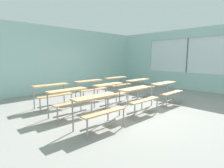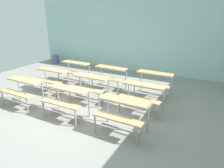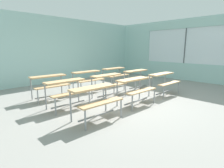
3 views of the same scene
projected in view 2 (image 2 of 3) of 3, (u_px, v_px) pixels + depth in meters
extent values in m
cube|color=gray|center=(73.00, 112.00, 5.66)|extent=(10.00, 9.00, 0.05)
cube|color=#A8D1CC|center=(137.00, 36.00, 8.91)|extent=(10.00, 0.12, 3.00)
cube|color=tan|center=(25.00, 80.00, 5.83)|extent=(1.11, 0.35, 0.04)
cube|color=tan|center=(16.00, 93.00, 5.66)|extent=(1.11, 0.25, 0.03)
cylinder|color=gray|center=(19.00, 88.00, 6.30)|extent=(0.04, 0.04, 0.72)
cylinder|color=gray|center=(43.00, 94.00, 5.84)|extent=(0.04, 0.04, 0.72)
cylinder|color=gray|center=(3.00, 98.00, 5.89)|extent=(0.04, 0.04, 0.44)
cylinder|color=gray|center=(27.00, 106.00, 5.43)|extent=(0.04, 0.04, 0.44)
cube|color=gray|center=(24.00, 102.00, 5.92)|extent=(1.00, 0.06, 0.03)
cube|color=tan|center=(69.00, 89.00, 5.21)|extent=(1.11, 0.34, 0.04)
cube|color=tan|center=(61.00, 104.00, 5.04)|extent=(1.10, 0.24, 0.03)
cylinder|color=gray|center=(58.00, 96.00, 5.68)|extent=(0.04, 0.04, 0.72)
cylinder|color=gray|center=(89.00, 104.00, 5.22)|extent=(0.04, 0.04, 0.72)
cylinder|color=gray|center=(44.00, 109.00, 5.27)|extent=(0.04, 0.04, 0.44)
cylinder|color=gray|center=(75.00, 118.00, 4.82)|extent=(0.04, 0.04, 0.44)
cube|color=gray|center=(67.00, 113.00, 5.31)|extent=(1.00, 0.05, 0.03)
cube|color=tan|center=(124.00, 101.00, 4.52)|extent=(1.11, 0.34, 0.04)
cube|color=tan|center=(117.00, 119.00, 4.35)|extent=(1.10, 0.24, 0.03)
cylinder|color=gray|center=(108.00, 108.00, 4.99)|extent=(0.04, 0.04, 0.72)
cylinder|color=gray|center=(148.00, 118.00, 4.53)|extent=(0.04, 0.04, 0.72)
cylinder|color=gray|center=(95.00, 124.00, 4.58)|extent=(0.04, 0.04, 0.44)
cylinder|color=gray|center=(138.00, 137.00, 4.12)|extent=(0.04, 0.04, 0.44)
cube|color=gray|center=(121.00, 129.00, 4.61)|extent=(1.00, 0.05, 0.03)
cube|color=tan|center=(53.00, 70.00, 6.82)|extent=(1.11, 0.34, 0.04)
cube|color=tan|center=(46.00, 81.00, 6.65)|extent=(1.10, 0.24, 0.03)
cylinder|color=gray|center=(46.00, 77.00, 7.28)|extent=(0.04, 0.04, 0.72)
cylinder|color=gray|center=(68.00, 82.00, 6.83)|extent=(0.04, 0.04, 0.72)
cylinder|color=gray|center=(34.00, 86.00, 6.87)|extent=(0.04, 0.04, 0.44)
cylinder|color=gray|center=(57.00, 91.00, 6.42)|extent=(0.04, 0.04, 0.44)
cube|color=gray|center=(51.00, 89.00, 6.91)|extent=(1.00, 0.05, 0.03)
cube|color=tan|center=(91.00, 77.00, 6.14)|extent=(1.10, 0.32, 0.04)
cube|color=tan|center=(85.00, 89.00, 5.96)|extent=(1.10, 0.22, 0.03)
cylinder|color=gray|center=(80.00, 84.00, 6.59)|extent=(0.04, 0.04, 0.72)
cylinder|color=gray|center=(108.00, 90.00, 6.16)|extent=(0.04, 0.04, 0.72)
cylinder|color=gray|center=(70.00, 94.00, 6.18)|extent=(0.04, 0.04, 0.44)
cylinder|color=gray|center=(99.00, 101.00, 5.74)|extent=(0.04, 0.04, 0.44)
cube|color=gray|center=(89.00, 98.00, 6.23)|extent=(1.00, 0.04, 0.03)
cube|color=tan|center=(144.00, 85.00, 5.46)|extent=(1.11, 0.35, 0.04)
cube|color=tan|center=(139.00, 99.00, 5.30)|extent=(1.11, 0.25, 0.03)
cylinder|color=gray|center=(128.00, 93.00, 5.93)|extent=(0.04, 0.04, 0.72)
cylinder|color=gray|center=(163.00, 100.00, 5.47)|extent=(0.04, 0.04, 0.72)
cylinder|color=gray|center=(119.00, 104.00, 5.53)|extent=(0.04, 0.04, 0.44)
cylinder|color=gray|center=(156.00, 113.00, 5.06)|extent=(0.04, 0.04, 0.44)
cube|color=gray|center=(141.00, 109.00, 5.56)|extent=(1.00, 0.06, 0.03)
cube|color=tan|center=(75.00, 63.00, 7.75)|extent=(1.11, 0.37, 0.04)
cube|color=tan|center=(70.00, 72.00, 7.58)|extent=(1.11, 0.27, 0.03)
cylinder|color=gray|center=(68.00, 69.00, 8.22)|extent=(0.04, 0.04, 0.72)
cylinder|color=gray|center=(89.00, 73.00, 7.74)|extent=(0.04, 0.04, 0.72)
cylinder|color=gray|center=(59.00, 77.00, 7.82)|extent=(0.04, 0.04, 0.44)
cylinder|color=gray|center=(80.00, 81.00, 7.34)|extent=(0.04, 0.04, 0.44)
cube|color=gray|center=(74.00, 80.00, 7.84)|extent=(1.00, 0.08, 0.03)
cube|color=tan|center=(111.00, 68.00, 7.09)|extent=(1.11, 0.38, 0.04)
cube|color=tan|center=(106.00, 78.00, 6.92)|extent=(1.11, 0.28, 0.03)
cylinder|color=gray|center=(101.00, 75.00, 7.56)|extent=(0.04, 0.04, 0.72)
cylinder|color=gray|center=(126.00, 79.00, 7.08)|extent=(0.04, 0.04, 0.72)
cylinder|color=gray|center=(92.00, 83.00, 7.16)|extent=(0.04, 0.04, 0.44)
cylinder|color=gray|center=(118.00, 88.00, 6.68)|extent=(0.04, 0.04, 0.44)
cube|color=gray|center=(109.00, 86.00, 7.18)|extent=(1.00, 0.08, 0.03)
cube|color=tan|center=(155.00, 73.00, 6.47)|extent=(1.11, 0.34, 0.04)
cube|color=tan|center=(151.00, 85.00, 6.30)|extent=(1.10, 0.24, 0.03)
cylinder|color=gray|center=(141.00, 81.00, 6.94)|extent=(0.04, 0.04, 0.72)
cylinder|color=gray|center=(171.00, 86.00, 6.48)|extent=(0.04, 0.04, 0.72)
cylinder|color=gray|center=(134.00, 90.00, 6.53)|extent=(0.04, 0.04, 0.44)
cylinder|color=gray|center=(166.00, 96.00, 6.07)|extent=(0.04, 0.04, 0.44)
cube|color=gray|center=(152.00, 93.00, 6.57)|extent=(1.00, 0.05, 0.03)
cylinder|color=#51609E|center=(56.00, 59.00, 10.66)|extent=(0.32, 0.32, 0.41)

